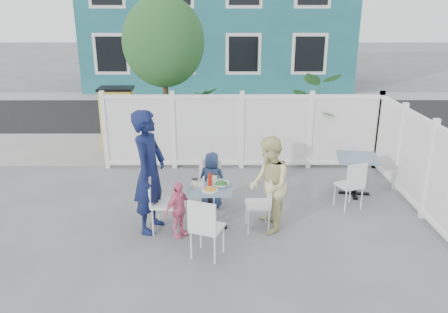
{
  "coord_description": "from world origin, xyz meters",
  "views": [
    {
      "loc": [
        -0.29,
        -6.53,
        3.28
      ],
      "look_at": [
        -0.28,
        0.02,
        1.06
      ],
      "focal_mm": 35.0,
      "sensor_mm": 36.0,
      "label": 1
    }
  ],
  "objects_px": {
    "man": "(149,172)",
    "toddler": "(178,209)",
    "main_table": "(210,196)",
    "chair_right": "(263,200)",
    "spare_table": "(357,165)",
    "woman": "(269,185)",
    "utility_cabinet": "(118,118)",
    "boy": "(212,180)",
    "chair_left": "(161,198)",
    "chair_back": "(208,181)",
    "chair_near": "(205,225)"
  },
  "relations": [
    {
      "from": "chair_left",
      "to": "boy",
      "type": "height_order",
      "value": "boy"
    },
    {
      "from": "man",
      "to": "toddler",
      "type": "distance_m",
      "value": 0.71
    },
    {
      "from": "utility_cabinet",
      "to": "woman",
      "type": "bearing_deg",
      "value": -55.24
    },
    {
      "from": "chair_back",
      "to": "chair_near",
      "type": "bearing_deg",
      "value": 105.49
    },
    {
      "from": "utility_cabinet",
      "to": "spare_table",
      "type": "distance_m",
      "value": 5.89
    },
    {
      "from": "utility_cabinet",
      "to": "boy",
      "type": "height_order",
      "value": "utility_cabinet"
    },
    {
      "from": "chair_right",
      "to": "main_table",
      "type": "bearing_deg",
      "value": 88.16
    },
    {
      "from": "utility_cabinet",
      "to": "chair_back",
      "type": "xyz_separation_m",
      "value": [
        2.35,
        -3.6,
        -0.22
      ]
    },
    {
      "from": "chair_left",
      "to": "chair_near",
      "type": "distance_m",
      "value": 1.08
    },
    {
      "from": "spare_table",
      "to": "man",
      "type": "bearing_deg",
      "value": -159.21
    },
    {
      "from": "utility_cabinet",
      "to": "chair_right",
      "type": "bearing_deg",
      "value": -55.79
    },
    {
      "from": "chair_left",
      "to": "chair_back",
      "type": "height_order",
      "value": "chair_left"
    },
    {
      "from": "boy",
      "to": "man",
      "type": "bearing_deg",
      "value": 56.13
    },
    {
      "from": "utility_cabinet",
      "to": "boy",
      "type": "relative_size",
      "value": 1.45
    },
    {
      "from": "chair_left",
      "to": "man",
      "type": "height_order",
      "value": "man"
    },
    {
      "from": "main_table",
      "to": "man",
      "type": "relative_size",
      "value": 0.37
    },
    {
      "from": "woman",
      "to": "boy",
      "type": "xyz_separation_m",
      "value": [
        -0.89,
        0.86,
        -0.26
      ]
    },
    {
      "from": "spare_table",
      "to": "chair_right",
      "type": "distance_m",
      "value": 2.27
    },
    {
      "from": "chair_back",
      "to": "man",
      "type": "bearing_deg",
      "value": 57.66
    },
    {
      "from": "main_table",
      "to": "toddler",
      "type": "bearing_deg",
      "value": -153.27
    },
    {
      "from": "chair_near",
      "to": "man",
      "type": "distance_m",
      "value": 1.3
    },
    {
      "from": "spare_table",
      "to": "boy",
      "type": "xyz_separation_m",
      "value": [
        -2.64,
        -0.51,
        -0.08
      ]
    },
    {
      "from": "chair_left",
      "to": "toddler",
      "type": "xyz_separation_m",
      "value": [
        0.28,
        -0.18,
        -0.11
      ]
    },
    {
      "from": "toddler",
      "to": "boy",
      "type": "bearing_deg",
      "value": 16.23
    },
    {
      "from": "main_table",
      "to": "chair_right",
      "type": "bearing_deg",
      "value": -0.18
    },
    {
      "from": "utility_cabinet",
      "to": "boy",
      "type": "bearing_deg",
      "value": -57.85
    },
    {
      "from": "chair_left",
      "to": "woman",
      "type": "height_order",
      "value": "woman"
    },
    {
      "from": "chair_right",
      "to": "man",
      "type": "height_order",
      "value": "man"
    },
    {
      "from": "utility_cabinet",
      "to": "main_table",
      "type": "xyz_separation_m",
      "value": [
        2.4,
        -4.38,
        -0.16
      ]
    },
    {
      "from": "main_table",
      "to": "man",
      "type": "height_order",
      "value": "man"
    },
    {
      "from": "boy",
      "to": "toddler",
      "type": "height_order",
      "value": "boy"
    },
    {
      "from": "utility_cabinet",
      "to": "spare_table",
      "type": "bearing_deg",
      "value": -33.09
    },
    {
      "from": "chair_back",
      "to": "toddler",
      "type": "distance_m",
      "value": 1.1
    },
    {
      "from": "main_table",
      "to": "chair_left",
      "type": "height_order",
      "value": "chair_left"
    },
    {
      "from": "main_table",
      "to": "spare_table",
      "type": "relative_size",
      "value": 0.88
    },
    {
      "from": "main_table",
      "to": "chair_back",
      "type": "height_order",
      "value": "chair_back"
    },
    {
      "from": "toddler",
      "to": "utility_cabinet",
      "type": "bearing_deg",
      "value": 62.93
    },
    {
      "from": "utility_cabinet",
      "to": "toddler",
      "type": "xyz_separation_m",
      "value": [
        1.93,
        -4.61,
        -0.27
      ]
    },
    {
      "from": "spare_table",
      "to": "man",
      "type": "height_order",
      "value": "man"
    },
    {
      "from": "spare_table",
      "to": "toddler",
      "type": "xyz_separation_m",
      "value": [
        -3.11,
        -1.58,
        -0.13
      ]
    },
    {
      "from": "spare_table",
      "to": "chair_right",
      "type": "bearing_deg",
      "value": -143.71
    },
    {
      "from": "woman",
      "to": "utility_cabinet",
      "type": "bearing_deg",
      "value": -145.59
    },
    {
      "from": "toddler",
      "to": "man",
      "type": "bearing_deg",
      "value": 102.72
    },
    {
      "from": "chair_back",
      "to": "utility_cabinet",
      "type": "bearing_deg",
      "value": -41.56
    },
    {
      "from": "main_table",
      "to": "chair_right",
      "type": "distance_m",
      "value": 0.81
    },
    {
      "from": "utility_cabinet",
      "to": "chair_right",
      "type": "xyz_separation_m",
      "value": [
        3.21,
        -4.38,
        -0.22
      ]
    },
    {
      "from": "spare_table",
      "to": "chair_back",
      "type": "relative_size",
      "value": 0.96
    },
    {
      "from": "main_table",
      "to": "chair_near",
      "type": "xyz_separation_m",
      "value": [
        -0.04,
        -0.87,
        -0.03
      ]
    },
    {
      "from": "man",
      "to": "toddler",
      "type": "xyz_separation_m",
      "value": [
        0.44,
        -0.23,
        -0.51
      ]
    },
    {
      "from": "chair_left",
      "to": "boy",
      "type": "bearing_deg",
      "value": 145.33
    }
  ]
}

